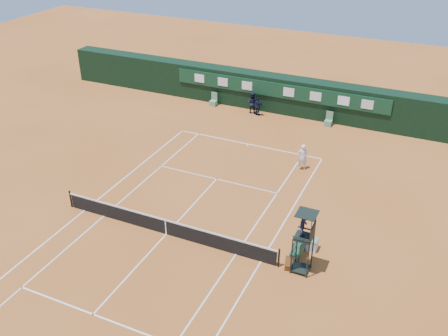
{
  "coord_description": "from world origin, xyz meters",
  "views": [
    {
      "loc": [
        11.86,
        -18.51,
        16.47
      ],
      "look_at": [
        0.71,
        6.0,
        1.2
      ],
      "focal_mm": 40.0,
      "sensor_mm": 36.0,
      "label": 1
    }
  ],
  "objects_px": {
    "player": "(302,157)",
    "cooler": "(312,244)",
    "umpire_chair": "(304,230)",
    "player_bench": "(300,248)",
    "tennis_net": "(166,227)"
  },
  "relations": [
    {
      "from": "player",
      "to": "cooler",
      "type": "bearing_deg",
      "value": 85.28
    },
    {
      "from": "player_bench",
      "to": "cooler",
      "type": "height_order",
      "value": "player_bench"
    },
    {
      "from": "tennis_net",
      "to": "umpire_chair",
      "type": "relative_size",
      "value": 3.77
    },
    {
      "from": "umpire_chair",
      "to": "tennis_net",
      "type": "bearing_deg",
      "value": -178.59
    },
    {
      "from": "player_bench",
      "to": "cooler",
      "type": "distance_m",
      "value": 0.97
    },
    {
      "from": "player",
      "to": "umpire_chair",
      "type": "bearing_deg",
      "value": 81.44
    },
    {
      "from": "cooler",
      "to": "player",
      "type": "height_order",
      "value": "player"
    },
    {
      "from": "tennis_net",
      "to": "umpire_chair",
      "type": "bearing_deg",
      "value": 1.41
    },
    {
      "from": "tennis_net",
      "to": "cooler",
      "type": "xyz_separation_m",
      "value": [
        7.53,
        2.01,
        -0.18
      ]
    },
    {
      "from": "umpire_chair",
      "to": "player",
      "type": "xyz_separation_m",
      "value": [
        -2.88,
        9.78,
        -1.55
      ]
    },
    {
      "from": "player_bench",
      "to": "player",
      "type": "bearing_deg",
      "value": 106.14
    },
    {
      "from": "tennis_net",
      "to": "player",
      "type": "relative_size",
      "value": 7.07
    },
    {
      "from": "tennis_net",
      "to": "umpire_chair",
      "type": "xyz_separation_m",
      "value": [
        7.48,
        0.18,
        1.95
      ]
    },
    {
      "from": "umpire_chair",
      "to": "cooler",
      "type": "height_order",
      "value": "umpire_chair"
    },
    {
      "from": "cooler",
      "to": "umpire_chair",
      "type": "bearing_deg",
      "value": -91.66
    }
  ]
}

